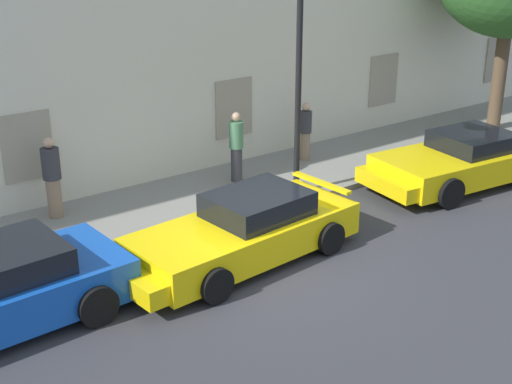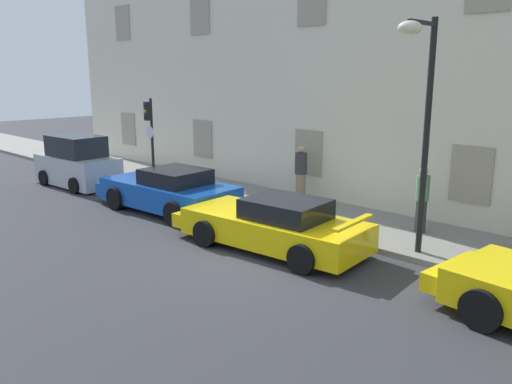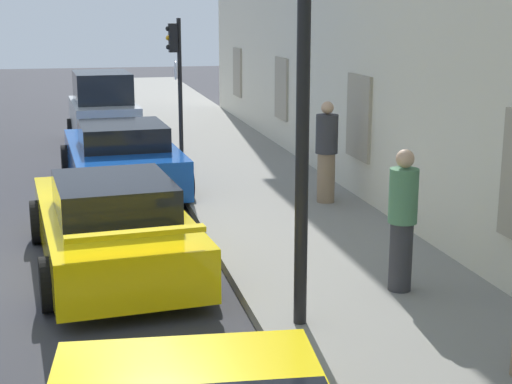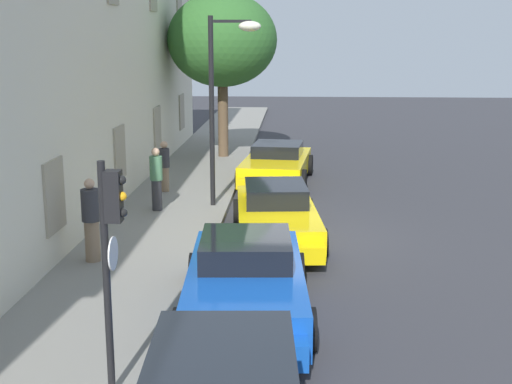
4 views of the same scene
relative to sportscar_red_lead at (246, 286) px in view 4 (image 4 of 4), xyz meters
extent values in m
plane|color=#333338|center=(5.07, -0.93, -0.61)|extent=(80.00, 80.00, 0.00)
cube|color=gray|center=(5.07, 2.59, -0.54)|extent=(60.00, 3.08, 0.14)
cube|color=#9E937F|center=(2.37, 4.10, 0.99)|extent=(1.10, 0.06, 1.50)
cube|color=#9E937F|center=(7.76, 4.10, 0.99)|extent=(1.10, 0.06, 1.50)
cube|color=#9E937F|center=(13.14, 4.10, 0.99)|extent=(1.10, 0.06, 1.50)
cube|color=#9E937F|center=(18.53, 4.10, 0.99)|extent=(1.10, 0.06, 1.50)
cube|color=#144CB2|center=(0.16, 0.01, -0.06)|extent=(4.58, 2.23, 0.72)
cube|color=black|center=(0.50, 0.03, 0.52)|extent=(1.88, 1.68, 0.44)
cube|color=#144CB2|center=(-1.80, -0.11, -0.15)|extent=(1.45, 1.89, 0.40)
cylinder|color=black|center=(-1.16, -1.06, -0.26)|extent=(0.72, 0.28, 0.70)
cylinder|color=black|center=(-1.28, 0.91, -0.26)|extent=(0.72, 0.28, 0.70)
cylinder|color=black|center=(1.61, -0.89, -0.26)|extent=(0.72, 0.28, 0.70)
cylinder|color=black|center=(1.49, 1.08, -0.26)|extent=(0.72, 0.28, 0.70)
cube|color=yellow|center=(4.90, -0.39, -0.10)|extent=(4.75, 2.24, 0.65)
cube|color=black|center=(5.24, -0.36, 0.45)|extent=(1.97, 1.62, 0.46)
cube|color=yellow|center=(2.88, -0.57, -0.18)|extent=(1.53, 1.80, 0.36)
cube|color=yellow|center=(7.01, -0.20, 0.44)|extent=(0.30, 1.56, 0.06)
cylinder|color=black|center=(3.56, -1.43, -0.28)|extent=(0.68, 0.30, 0.66)
cylinder|color=black|center=(3.39, 0.39, -0.28)|extent=(0.68, 0.30, 0.66)
cylinder|color=black|center=(6.40, -1.17, -0.28)|extent=(0.68, 0.30, 0.66)
cylinder|color=black|center=(6.24, 0.65, -0.28)|extent=(0.68, 0.30, 0.66)
cube|color=yellow|center=(11.57, -0.20, -0.07)|extent=(4.55, 2.38, 0.64)
cube|color=black|center=(11.90, -0.23, 0.46)|extent=(1.89, 1.74, 0.41)
cube|color=yellow|center=(9.65, -0.02, -0.15)|extent=(1.48, 1.93, 0.35)
cylinder|color=black|center=(10.12, -1.06, -0.25)|extent=(0.75, 0.31, 0.73)
cylinder|color=black|center=(10.31, 0.91, -0.25)|extent=(0.75, 0.31, 0.73)
cylinder|color=black|center=(12.83, -1.31, -0.25)|extent=(0.75, 0.31, 0.73)
cylinder|color=black|center=(13.01, 0.66, -0.25)|extent=(0.75, 0.31, 0.73)
cylinder|color=brown|center=(15.83, 2.02, 1.16)|extent=(0.40, 0.40, 3.26)
ellipsoid|color=#2D6028|center=(15.83, 2.02, 4.05)|extent=(4.21, 4.21, 3.58)
cylinder|color=black|center=(-2.87, 1.59, 1.11)|extent=(0.10, 0.10, 3.16)
cube|color=black|center=(-2.87, 1.45, 2.23)|extent=(0.22, 0.20, 0.66)
sphere|color=black|center=(-2.87, 1.34, 2.44)|extent=(0.12, 0.12, 0.12)
sphere|color=orange|center=(-2.87, 1.34, 2.23)|extent=(0.12, 0.12, 0.12)
sphere|color=black|center=(-2.87, 1.34, 2.02)|extent=(0.12, 0.12, 0.12)
cylinder|color=white|center=(-2.87, 1.49, 1.48)|extent=(0.44, 0.02, 0.44)
cylinder|color=black|center=(7.71, 1.48, 2.13)|extent=(0.14, 0.14, 5.20)
cube|color=black|center=(7.71, 0.93, 4.58)|extent=(0.08, 1.10, 0.08)
ellipsoid|color=#EAE5C6|center=(7.71, 0.43, 4.45)|extent=(0.44, 0.60, 0.28)
cylinder|color=#8C7259|center=(9.37, 3.15, -0.10)|extent=(0.35, 0.35, 0.75)
cylinder|color=#333338|center=(9.37, 3.15, 0.57)|extent=(0.43, 0.43, 0.58)
sphere|color=tan|center=(9.37, 3.15, 0.98)|extent=(0.22, 0.22, 0.22)
cylinder|color=#333338|center=(7.02, 2.93, -0.05)|extent=(0.35, 0.35, 0.85)
cylinder|color=#4C7F59|center=(7.02, 2.93, 0.70)|extent=(0.44, 0.44, 0.65)
sphere|color=tan|center=(7.02, 2.93, 1.15)|extent=(0.22, 0.22, 0.22)
cylinder|color=#8C7259|center=(2.61, 3.43, -0.03)|extent=(0.43, 0.43, 0.88)
cylinder|color=#333338|center=(2.61, 3.43, 0.75)|extent=(0.54, 0.54, 0.68)
sphere|color=tan|center=(2.61, 3.43, 1.20)|extent=(0.22, 0.22, 0.22)
camera|label=1|loc=(-2.29, -10.63, 5.79)|focal=50.33mm
camera|label=2|loc=(12.92, -9.35, 3.59)|focal=36.39mm
camera|label=3|loc=(15.10, -0.71, 2.80)|focal=53.34mm
camera|label=4|loc=(-11.20, -0.82, 4.20)|focal=48.63mm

